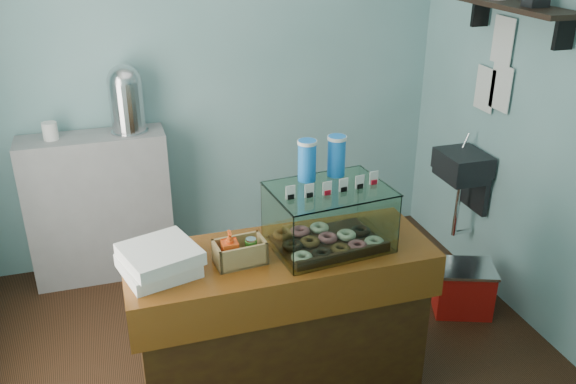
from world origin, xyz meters
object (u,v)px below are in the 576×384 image
object	(u,v)px
red_cooler	(463,288)
counter	(281,322)
display_case	(327,212)
coffee_urn	(126,97)

from	to	relation	value
red_cooler	counter	bearing A→B (deg)	-145.27
display_case	red_cooler	bearing A→B (deg)	10.40
coffee_urn	red_cooler	xyz separation A→B (m)	(2.03, -1.23, -1.18)
display_case	coffee_urn	world-z (taller)	coffee_urn
coffee_urn	counter	bearing A→B (deg)	-68.26
counter	display_case	world-z (taller)	display_case
display_case	red_cooler	world-z (taller)	display_case
red_cooler	display_case	bearing A→B (deg)	-143.37
counter	red_cooler	size ratio (longest dim) A/B	3.41
coffee_urn	red_cooler	distance (m)	2.65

